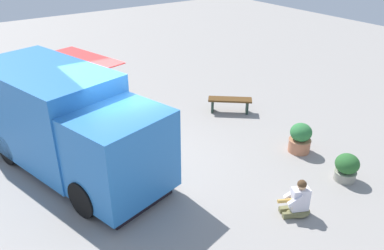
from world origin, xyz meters
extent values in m
plane|color=gray|center=(0.00, 0.00, 0.00)|extent=(40.00, 40.00, 0.00)
cube|color=#2D77C8|center=(-1.34, -1.59, 1.35)|extent=(4.22, 2.98, 2.26)
cube|color=#2D77C8|center=(1.29, -0.89, 1.15)|extent=(2.09, 2.33, 1.86)
cube|color=black|center=(2.06, -0.68, 1.48)|extent=(0.46, 1.60, 0.71)
cube|color=black|center=(-1.61, -0.59, 1.49)|extent=(2.03, 0.57, 0.79)
cube|color=red|center=(-1.69, -0.31, 2.44)|extent=(2.37, 1.17, 0.03)
cube|color=black|center=(-0.56, -1.38, 0.11)|extent=(5.43, 2.94, 0.23)
cylinder|color=black|center=(1.31, -1.83, 0.41)|extent=(0.85, 0.43, 0.82)
cylinder|color=black|center=(0.84, -0.05, 0.41)|extent=(0.85, 0.43, 0.82)
cylinder|color=black|center=(-1.76, -2.66, 0.41)|extent=(0.85, 0.43, 0.82)
cylinder|color=black|center=(-2.24, -0.88, 0.41)|extent=(0.85, 0.43, 0.82)
ellipsoid|color=olive|center=(3.87, 1.91, 0.06)|extent=(0.62, 0.66, 0.12)
cube|color=olive|center=(3.70, 1.77, 0.06)|extent=(0.25, 0.37, 0.11)
cube|color=olive|center=(3.88, 1.68, 0.06)|extent=(0.25, 0.37, 0.11)
cube|color=white|center=(3.87, 1.91, 0.38)|extent=(0.36, 0.43, 0.52)
sphere|color=#DFAE7D|center=(3.87, 1.91, 0.73)|extent=(0.19, 0.19, 0.19)
sphere|color=#503721|center=(3.87, 1.91, 0.75)|extent=(0.19, 0.19, 0.19)
cube|color=white|center=(3.71, 1.83, 0.45)|extent=(0.23, 0.35, 0.28)
cube|color=white|center=(3.92, 1.73, 0.45)|extent=(0.23, 0.35, 0.28)
cylinder|color=gold|center=(3.74, 1.63, 0.37)|extent=(0.23, 0.35, 0.08)
cube|color=#6BA352|center=(3.74, 1.63, 0.39)|extent=(0.17, 0.28, 0.02)
cylinder|color=#BD7351|center=(2.11, 3.93, 0.18)|extent=(0.58, 0.58, 0.36)
torus|color=#BB7754|center=(2.11, 3.93, 0.35)|extent=(0.61, 0.61, 0.04)
ellipsoid|color=#31793D|center=(2.11, 3.93, 0.58)|extent=(0.58, 0.58, 0.49)
sphere|color=#EB2790|center=(1.88, 3.96, 0.65)|extent=(0.06, 0.06, 0.06)
sphere|color=#F42080|center=(2.06, 4.12, 0.71)|extent=(0.08, 0.08, 0.08)
sphere|color=#EE2177|center=(2.24, 3.82, 0.73)|extent=(0.07, 0.07, 0.07)
sphere|color=#E2397C|center=(2.09, 4.14, 0.69)|extent=(0.06, 0.06, 0.06)
sphere|color=#F42184|center=(2.03, 4.08, 0.74)|extent=(0.06, 0.06, 0.06)
sphere|color=#E93283|center=(2.16, 3.70, 0.65)|extent=(0.07, 0.07, 0.07)
cylinder|color=gray|center=(3.67, 3.79, 0.12)|extent=(0.50, 0.50, 0.24)
torus|color=gray|center=(3.67, 3.79, 0.23)|extent=(0.53, 0.53, 0.04)
ellipsoid|color=#2A632B|center=(3.67, 3.79, 0.46)|extent=(0.57, 0.57, 0.48)
sphere|color=#E62046|center=(3.52, 3.62, 0.52)|extent=(0.06, 0.06, 0.06)
sphere|color=#E22D4C|center=(3.78, 3.98, 0.54)|extent=(0.08, 0.08, 0.08)
sphere|color=#D21552|center=(3.85, 3.86, 0.57)|extent=(0.07, 0.07, 0.07)
sphere|color=#E4194B|center=(3.82, 3.68, 0.58)|extent=(0.07, 0.07, 0.07)
sphere|color=#ED283B|center=(3.50, 3.93, 0.55)|extent=(0.06, 0.06, 0.06)
cube|color=#553617|center=(-0.93, 4.01, 0.45)|extent=(1.21, 1.34, 0.06)
cube|color=#22342A|center=(-0.57, 4.44, 0.21)|extent=(0.31, 0.28, 0.42)
cube|color=#22342A|center=(-1.29, 3.57, 0.21)|extent=(0.31, 0.28, 0.42)
camera|label=1|loc=(7.98, -3.71, 5.46)|focal=36.40mm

